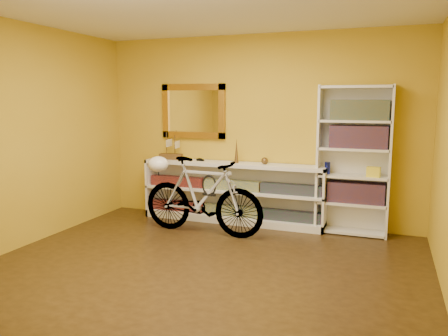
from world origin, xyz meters
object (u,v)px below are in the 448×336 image
at_px(bookcase, 353,161).
at_px(helmet, 158,164).
at_px(console_unit, 232,192).
at_px(bicycle, 202,196).

bearing_deg(bookcase, helmet, -164.92).
height_order(console_unit, helmet, helmet).
xyz_separation_m(console_unit, bicycle, (-0.17, -0.66, 0.07)).
distance_m(bicycle, helmet, 0.75).
bearing_deg(helmet, console_unit, 37.70).
height_order(bookcase, bicycle, bookcase).
height_order(bicycle, helmet, bicycle).
relative_size(bicycle, helmet, 6.14).
distance_m(console_unit, bookcase, 1.70).
xyz_separation_m(console_unit, bookcase, (1.62, 0.03, 0.52)).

